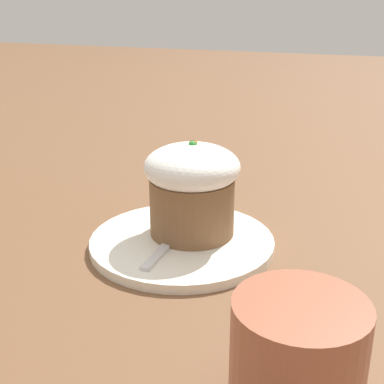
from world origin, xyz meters
name	(u,v)px	position (x,y,z in m)	size (l,w,h in m)	color
ground_plane	(182,246)	(0.00, 0.00, 0.00)	(4.00, 4.00, 0.00)	brown
dessert_plate	(182,242)	(0.00, 0.00, 0.01)	(0.21, 0.21, 0.01)	white
carrot_cake	(192,187)	(0.02, -0.01, 0.07)	(0.11, 0.11, 0.11)	brown
spoon	(173,238)	(-0.01, 0.01, 0.01)	(0.11, 0.03, 0.01)	silver
coffee_cup	(298,359)	(-0.21, -0.16, 0.04)	(0.12, 0.09, 0.09)	#9E563D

